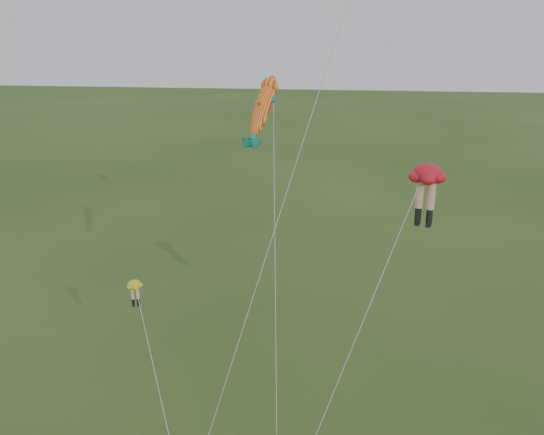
# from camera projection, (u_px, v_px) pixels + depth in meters

# --- Properties ---
(legs_kite_red_mid) EXTENTS (6.96, 6.14, 15.36)m
(legs_kite_red_mid) POSITION_uv_depth(u_px,v_px,m) (425.00, 182.00, 25.91)
(legs_kite_red_mid) COLOR red
(legs_kite_red_mid) RESTS_ON ground
(legs_kite_yellow) EXTENTS (5.18, 8.64, 8.12)m
(legs_kite_yellow) POSITION_uv_depth(u_px,v_px,m) (137.00, 298.00, 31.51)
(legs_kite_yellow) COLOR yellow
(legs_kite_yellow) RESTS_ON ground
(fish_kite) EXTENTS (2.26, 6.92, 18.82)m
(fish_kite) POSITION_uv_depth(u_px,v_px,m) (263.00, 108.00, 28.82)
(fish_kite) COLOR #FFA120
(fish_kite) RESTS_ON ground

